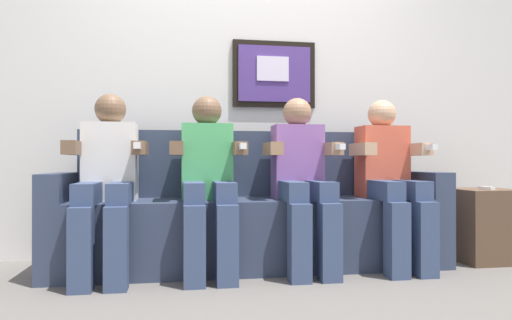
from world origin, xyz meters
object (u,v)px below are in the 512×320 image
object	(u,v)px
person_leftmost	(107,176)
person_rightmost	(390,174)
spare_remote_on_table	(487,188)
person_left_center	(208,175)
couch	(252,219)
side_table_right	(483,225)
person_right_center	(302,175)

from	to	relation	value
person_leftmost	person_rightmost	size ratio (longest dim) A/B	1.00
person_leftmost	spare_remote_on_table	world-z (taller)	person_leftmost
person_left_center	spare_remote_on_table	size ratio (longest dim) A/B	8.54
person_leftmost	person_rightmost	distance (m)	1.79
person_leftmost	person_left_center	size ratio (longest dim) A/B	1.00
couch	side_table_right	size ratio (longest dim) A/B	5.06
person_left_center	person_right_center	bearing A→B (deg)	0.00
person_left_center	person_right_center	size ratio (longest dim) A/B	1.00
person_leftmost	person_left_center	xyz separation A→B (m)	(0.60, 0.00, 0.00)
couch	person_leftmost	size ratio (longest dim) A/B	2.28
couch	person_rightmost	world-z (taller)	person_rightmost
couch	spare_remote_on_table	bearing A→B (deg)	-6.18
couch	person_leftmost	bearing A→B (deg)	-169.30
person_left_center	person_right_center	distance (m)	0.60
person_left_center	spare_remote_on_table	distance (m)	1.89
person_left_center	person_rightmost	world-z (taller)	same
person_leftmost	person_right_center	bearing A→B (deg)	0.00
side_table_right	spare_remote_on_table	bearing A→B (deg)	-108.24
person_leftmost	side_table_right	size ratio (longest dim) A/B	2.22
side_table_right	person_leftmost	bearing A→B (deg)	-178.61
person_left_center	person_rightmost	distance (m)	1.19
person_right_center	side_table_right	bearing A→B (deg)	2.66
person_leftmost	person_rightmost	world-z (taller)	same
person_leftmost	couch	bearing A→B (deg)	10.70
couch	spare_remote_on_table	distance (m)	1.61
spare_remote_on_table	couch	bearing A→B (deg)	173.82
person_right_center	spare_remote_on_table	size ratio (longest dim) A/B	8.54
side_table_right	person_left_center	bearing A→B (deg)	-178.17
couch	person_leftmost	xyz separation A→B (m)	(-0.89, -0.17, 0.29)
person_leftmost	person_right_center	distance (m)	1.19
couch	person_left_center	bearing A→B (deg)	-150.43
person_leftmost	side_table_right	world-z (taller)	person_leftmost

